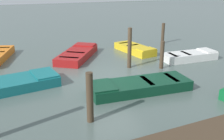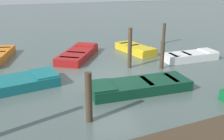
{
  "view_description": "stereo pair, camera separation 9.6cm",
  "coord_description": "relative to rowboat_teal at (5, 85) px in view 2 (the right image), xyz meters",
  "views": [
    {
      "loc": [
        4.02,
        10.18,
        4.14
      ],
      "look_at": [
        0.0,
        0.0,
        0.35
      ],
      "focal_mm": 41.91,
      "sensor_mm": 36.0,
      "label": 1
    },
    {
      "loc": [
        3.93,
        10.21,
        4.14
      ],
      "look_at": [
        0.0,
        0.0,
        0.35
      ],
      "focal_mm": 41.91,
      "sensor_mm": 36.0,
      "label": 2
    }
  ],
  "objects": [
    {
      "name": "rowboat_dark_green",
      "position": [
        -4.89,
        1.98,
        0.0
      ],
      "size": [
        4.02,
        1.53,
        0.46
      ],
      "rotation": [
        0.0,
        0.0,
        6.23
      ],
      "color": "#0C3823",
      "rests_on": "ground_plane"
    },
    {
      "name": "rowboat_red",
      "position": [
        -3.81,
        -3.42,
        0.0
      ],
      "size": [
        3.13,
        3.78,
        0.46
      ],
      "rotation": [
        0.0,
        0.0,
        4.13
      ],
      "color": "maroon",
      "rests_on": "ground_plane"
    },
    {
      "name": "rowboat_white",
      "position": [
        -9.38,
        -0.79,
        0.0
      ],
      "size": [
        3.02,
        1.17,
        0.46
      ],
      "rotation": [
        0.0,
        0.0,
        3.12
      ],
      "color": "silver",
      "rests_on": "ground_plane"
    },
    {
      "name": "mooring_piling_mid_left",
      "position": [
        -7.17,
        -0.1,
        0.47
      ],
      "size": [
        0.2,
        0.2,
        1.37
      ],
      "primitive_type": "cylinder",
      "color": "#423323",
      "rests_on": "ground_plane"
    },
    {
      "name": "rowboat_yellow",
      "position": [
        -7.3,
        -3.28,
        0.0
      ],
      "size": [
        1.59,
        3.0,
        0.46
      ],
      "rotation": [
        0.0,
        0.0,
        1.75
      ],
      "color": "gold",
      "rests_on": "ground_plane"
    },
    {
      "name": "rowboat_teal",
      "position": [
        0.0,
        0.0,
        0.0
      ],
      "size": [
        4.36,
        2.14,
        0.46
      ],
      "rotation": [
        0.0,
        0.0,
        3.3
      ],
      "color": "#14666B",
      "rests_on": "ground_plane"
    },
    {
      "name": "mooring_piling_center",
      "position": [
        -5.76,
        -0.79,
        0.78
      ],
      "size": [
        0.2,
        0.2,
        1.99
      ],
      "primitive_type": "cylinder",
      "color": "#423323",
      "rests_on": "ground_plane"
    },
    {
      "name": "mooring_piling_near_right",
      "position": [
        -10.14,
        -4.76,
        0.47
      ],
      "size": [
        0.21,
        0.21,
        1.37
      ],
      "primitive_type": "cylinder",
      "color": "#423323",
      "rests_on": "ground_plane"
    },
    {
      "name": "ground_plane",
      "position": [
        -4.45,
        0.19,
        -0.22
      ],
      "size": [
        80.0,
        80.0,
        0.0
      ],
      "primitive_type": "plane",
      "color": "#4C5B56"
    },
    {
      "name": "mooring_piling_far_left",
      "position": [
        -2.43,
        3.51,
        0.58
      ],
      "size": [
        0.21,
        0.21,
        1.6
      ],
      "primitive_type": "cylinder",
      "color": "#423323",
      "rests_on": "ground_plane"
    }
  ]
}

